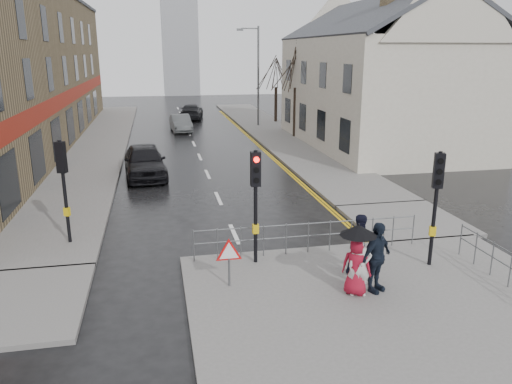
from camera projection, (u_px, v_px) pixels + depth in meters
name	position (u px, v px, depth m)	size (l,w,h in m)	color
ground	(250.00, 269.00, 14.74)	(120.00, 120.00, 0.00)	black
near_pavement	(400.00, 317.00, 11.99)	(10.00, 9.00, 0.14)	#605E5B
left_pavement	(99.00, 141.00, 35.17)	(4.00, 44.00, 0.14)	#605E5B
right_pavement	(272.00, 131.00, 39.53)	(4.00, 40.00, 0.14)	#605E5B
pavement_bridge_right	(405.00, 220.00, 18.78)	(4.00, 4.20, 0.14)	#605E5B
pavement_stub_left	(4.00, 305.00, 12.54)	(4.00, 4.20, 0.14)	#605E5B
building_left_terrace	(2.00, 70.00, 31.84)	(8.00, 42.00, 10.00)	olive
building_right_cream	(379.00, 73.00, 32.68)	(9.00, 16.40, 10.10)	beige
church_tower	(179.00, 30.00, 71.02)	(5.00, 5.00, 18.00)	#92949A
traffic_signal_near_left	(256.00, 187.00, 14.29)	(0.28, 0.27, 3.40)	black
traffic_signal_near_right	(437.00, 189.00, 14.11)	(0.34, 0.33, 3.40)	black
traffic_signal_far_left	(63.00, 174.00, 15.85)	(0.34, 0.33, 3.40)	black
guard_railing_front	(308.00, 231.00, 15.44)	(7.14, 0.04, 1.00)	#595B5E
guard_railing_side	(511.00, 263.00, 13.15)	(0.04, 4.54, 1.00)	#595B5E
warning_sign	(229.00, 255.00, 13.16)	(0.80, 0.07, 1.35)	#595B5E
street_lamp	(256.00, 70.00, 40.96)	(1.83, 0.25, 8.00)	#595B5E
tree_near	(296.00, 66.00, 35.50)	(2.40, 2.40, 6.58)	#2E2319
tree_far	(276.00, 72.00, 43.34)	(2.40, 2.40, 5.64)	#2E2319
pedestrian_a	(360.00, 265.00, 12.70)	(0.60, 0.39, 1.63)	silver
pedestrian_b	(361.00, 245.00, 13.94)	(0.84, 0.66, 1.73)	black
pedestrian_with_umbrella	(357.00, 255.00, 12.68)	(0.96, 0.96, 1.89)	maroon
pedestrian_d	(376.00, 257.00, 12.87)	(1.11, 0.46, 1.89)	black
car_parked	(145.00, 161.00, 25.22)	(1.98, 4.93, 1.68)	black
car_mid	(181.00, 123.00, 39.54)	(1.42, 4.07, 1.34)	#424647
car_far	(191.00, 112.00, 46.56)	(2.00, 4.92, 1.43)	black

